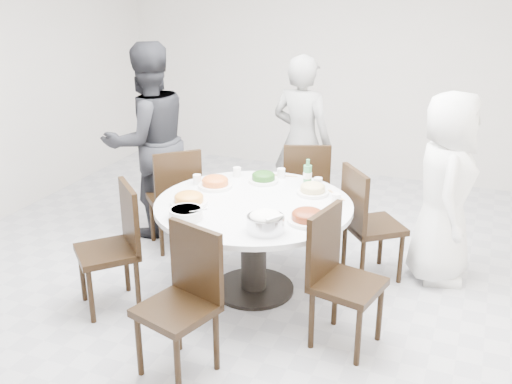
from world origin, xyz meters
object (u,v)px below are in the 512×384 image
at_px(soup_bowl, 186,214).
at_px(chair_nw, 174,197).
at_px(dining_table, 254,248).
at_px(diner_left, 148,141).
at_px(beverage_bottle, 308,173).
at_px(chair_n, 305,188).
at_px(chair_ne, 374,223).
at_px(rice_bowl, 266,224).
at_px(diner_middle, 302,141).
at_px(chair_sw, 107,249).
at_px(diner_right, 445,189).
at_px(chair_se, 348,282).
at_px(chair_s, 176,307).

bearing_deg(soup_bowl, chair_nw, 124.25).
distance_m(dining_table, diner_left, 1.60).
distance_m(dining_table, beverage_bottle, 0.74).
height_order(chair_n, beverage_bottle, beverage_bottle).
bearing_deg(chair_n, soup_bowl, 55.86).
xyz_separation_m(dining_table, chair_nw, (-0.98, 0.50, 0.10)).
distance_m(chair_ne, rice_bowl, 1.21).
xyz_separation_m(chair_ne, chair_n, (-0.76, 0.56, 0.00)).
bearing_deg(beverage_bottle, diner_left, 172.03).
bearing_deg(dining_table, chair_nw, 153.06).
relative_size(chair_n, soup_bowl, 3.96).
height_order(diner_left, rice_bowl, diner_left).
relative_size(chair_ne, diner_middle, 0.57).
bearing_deg(diner_middle, chair_ne, 145.67).
relative_size(chair_sw, diner_right, 0.61).
bearing_deg(chair_sw, chair_ne, 77.84).
height_order(dining_table, chair_sw, chair_sw).
bearing_deg(chair_sw, diner_right, 75.00).
height_order(rice_bowl, soup_bowl, rice_bowl).
xyz_separation_m(diner_right, soup_bowl, (-1.65, -1.23, 0.01)).
distance_m(chair_se, rice_bowl, 0.67).
bearing_deg(chair_ne, chair_se, 143.38).
height_order(chair_sw, diner_right, diner_right).
xyz_separation_m(chair_nw, diner_right, (2.30, 0.28, 0.30)).
bearing_deg(chair_se, dining_table, 75.35).
distance_m(chair_sw, diner_left, 1.46).
bearing_deg(chair_sw, diner_left, 150.69).
distance_m(chair_s, soup_bowl, 0.79).
height_order(chair_s, diner_middle, diner_middle).
height_order(diner_right, diner_left, diner_left).
xyz_separation_m(rice_bowl, soup_bowl, (-0.60, -0.01, -0.02)).
xyz_separation_m(dining_table, rice_bowl, (0.27, -0.45, 0.43)).
bearing_deg(diner_left, rice_bowl, 87.53).
distance_m(dining_table, chair_sw, 1.11).
relative_size(rice_bowl, soup_bowl, 1.06).
relative_size(chair_ne, chair_n, 1.00).
relative_size(diner_right, soup_bowl, 6.48).
distance_m(rice_bowl, soup_bowl, 0.60).
distance_m(chair_nw, diner_left, 0.60).
bearing_deg(diner_right, rice_bowl, 130.32).
xyz_separation_m(chair_s, diner_middle, (-0.03, 2.59, 0.36)).
bearing_deg(chair_sw, diner_middle, 111.42).
relative_size(chair_s, diner_middle, 0.57).
bearing_deg(chair_se, chair_nw, 75.46).
distance_m(rice_bowl, beverage_bottle, 0.93).
distance_m(diner_left, soup_bowl, 1.54).
bearing_deg(chair_n, rice_bowl, 77.07).
bearing_deg(chair_s, chair_ne, 79.54).
bearing_deg(diner_right, diner_middle, 55.13).
distance_m(chair_n, chair_sw, 2.02).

